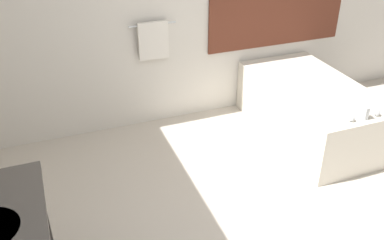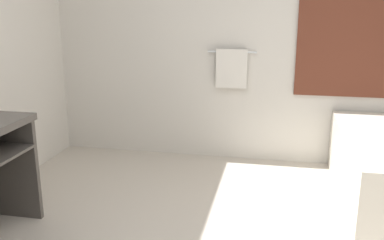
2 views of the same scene
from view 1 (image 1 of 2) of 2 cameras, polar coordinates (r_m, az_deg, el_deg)
name	(u,v)px [view 1 (image 1 of 2)]	position (r m, az deg, el deg)	size (l,w,h in m)	color
wall_back_with_blinds	(181,0)	(4.59, -1.42, 15.66)	(7.40, 0.13, 2.70)	silver
bathtub	(311,107)	(4.75, 15.60, 1.69)	(0.92, 1.69, 0.70)	silver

